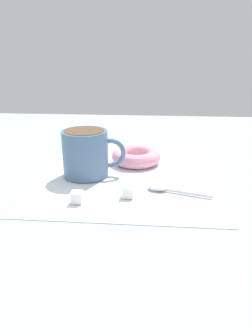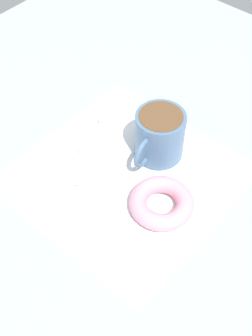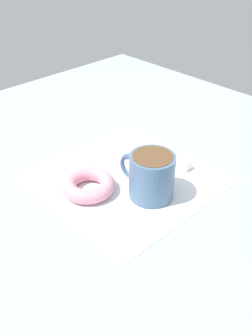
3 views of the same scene
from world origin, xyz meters
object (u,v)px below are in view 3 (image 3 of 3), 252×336
spoon (122,151)px  sugar_cube (186,165)px  donut (88,185)px  sugar_cube_extra (151,156)px  coffee_cup (151,175)px

spoon → sugar_cube: sugar_cube is taller
donut → sugar_cube_extra: bearing=-2.6°
coffee_cup → sugar_cube_extra: 13.25cm
spoon → sugar_cube_extra: sugar_cube_extra is taller
coffee_cup → sugar_cube: coffee_cup is taller
spoon → sugar_cube_extra: 7.24cm
donut → spoon: (14.58, 5.81, -1.06)cm
sugar_cube → spoon: bearing=111.1°
donut → coffee_cup: bearing=-49.2°
sugar_cube → sugar_cube_extra: size_ratio=0.99×
sugar_cube_extra → sugar_cube: bearing=-71.1°
spoon → sugar_cube_extra: (2.91, -6.61, 0.53)cm
coffee_cup → spoon: 17.01cm
coffee_cup → sugar_cube: (12.14, 0.66, -3.75)cm
coffee_cup → donut: coffee_cup is taller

